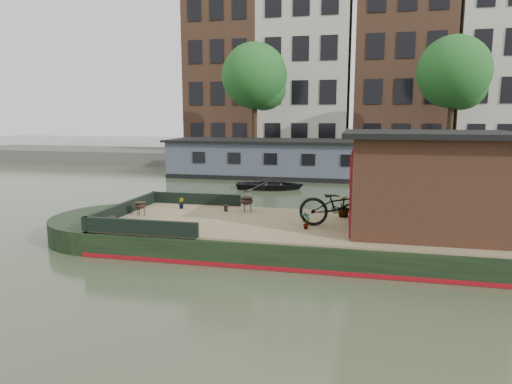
% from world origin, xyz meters
% --- Properties ---
extents(ground, '(120.00, 120.00, 0.00)m').
position_xyz_m(ground, '(0.00, 0.00, 0.00)').
color(ground, '#314028').
rests_on(ground, ground).
extents(houseboat_hull, '(14.01, 4.02, 0.60)m').
position_xyz_m(houseboat_hull, '(-1.33, 0.00, 0.27)').
color(houseboat_hull, black).
rests_on(houseboat_hull, ground).
extents(houseboat_deck, '(11.80, 3.80, 0.05)m').
position_xyz_m(houseboat_deck, '(0.00, 0.00, 0.62)').
color(houseboat_deck, '#9C8D60').
rests_on(houseboat_deck, houseboat_hull).
extents(bow_bulwark, '(3.00, 4.00, 0.35)m').
position_xyz_m(bow_bulwark, '(-5.07, 0.00, 0.82)').
color(bow_bulwark, black).
rests_on(bow_bulwark, houseboat_deck).
extents(cabin, '(4.00, 3.50, 2.42)m').
position_xyz_m(cabin, '(2.19, 0.00, 1.88)').
color(cabin, black).
rests_on(cabin, houseboat_deck).
extents(bicycle, '(2.21, 0.89, 1.14)m').
position_xyz_m(bicycle, '(0.20, -0.18, 1.22)').
color(bicycle, black).
rests_on(bicycle, houseboat_deck).
extents(potted_plant_a, '(0.27, 0.27, 0.44)m').
position_xyz_m(potted_plant_a, '(-0.66, -0.55, 0.87)').
color(potted_plant_a, brown).
rests_on(potted_plant_a, houseboat_deck).
extents(potted_plant_b, '(0.23, 0.23, 0.33)m').
position_xyz_m(potted_plant_b, '(-4.67, 1.16, 0.81)').
color(potted_plant_b, brown).
rests_on(potted_plant_b, houseboat_deck).
extents(potted_plant_d, '(0.39, 0.39, 0.61)m').
position_xyz_m(potted_plant_d, '(0.20, 1.06, 0.95)').
color(potted_plant_d, brown).
rests_on(potted_plant_d, houseboat_deck).
extents(brazier_front, '(0.45, 0.45, 0.39)m').
position_xyz_m(brazier_front, '(-5.42, -0.02, 0.84)').
color(brazier_front, black).
rests_on(brazier_front, houseboat_deck).
extents(brazier_rear, '(0.53, 0.53, 0.43)m').
position_xyz_m(brazier_rear, '(-2.62, 1.18, 0.87)').
color(brazier_rear, black).
rests_on(brazier_rear, houseboat_deck).
extents(bollard_port, '(0.16, 0.16, 0.18)m').
position_xyz_m(bollard_port, '(-3.22, 1.05, 0.74)').
color(bollard_port, black).
rests_on(bollard_port, houseboat_deck).
extents(bollard_stbd, '(0.20, 0.20, 0.23)m').
position_xyz_m(bollard_stbd, '(-5.60, -1.24, 0.76)').
color(bollard_stbd, black).
rests_on(bollard_stbd, houseboat_deck).
extents(dinghy, '(3.45, 2.66, 0.66)m').
position_xyz_m(dinghy, '(-3.53, 9.42, 0.33)').
color(dinghy, black).
rests_on(dinghy, ground).
extents(far_houseboat, '(20.40, 4.40, 2.11)m').
position_xyz_m(far_houseboat, '(0.00, 14.00, 0.97)').
color(far_houseboat, '#4B5464').
rests_on(far_houseboat, ground).
extents(quay, '(60.00, 6.00, 0.90)m').
position_xyz_m(quay, '(0.00, 20.50, 0.45)').
color(quay, '#47443F').
rests_on(quay, ground).
extents(townhouse_row, '(27.25, 8.00, 16.50)m').
position_xyz_m(townhouse_row, '(0.15, 27.50, 7.90)').
color(townhouse_row, brown).
rests_on(townhouse_row, ground).
extents(tree_left, '(4.40, 4.40, 7.40)m').
position_xyz_m(tree_left, '(-6.36, 19.07, 5.89)').
color(tree_left, '#332316').
rests_on(tree_left, quay).
extents(tree_right, '(4.40, 4.40, 7.40)m').
position_xyz_m(tree_right, '(6.14, 19.07, 5.89)').
color(tree_right, '#332316').
rests_on(tree_right, quay).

